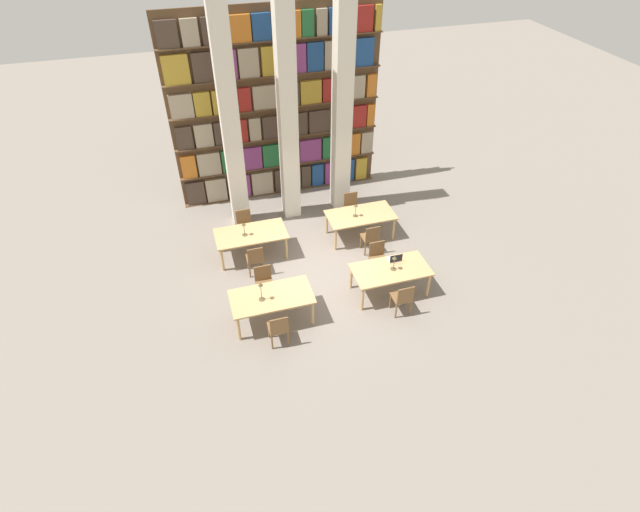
{
  "coord_description": "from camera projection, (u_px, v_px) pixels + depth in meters",
  "views": [
    {
      "loc": [
        -2.71,
        -9.28,
        8.44
      ],
      "look_at": [
        0.0,
        -0.12,
        0.66
      ],
      "focal_mm": 28.0,
      "sensor_mm": 36.0,
      "label": 1
    }
  ],
  "objects": [
    {
      "name": "ground_plane",
      "position": [
        319.0,
        273.0,
        12.83
      ],
      "size": [
        40.0,
        40.0,
        0.0
      ],
      "primitive_type": "plane",
      "color": "gray"
    },
    {
      "name": "bookshelf_bank",
      "position": [
        277.0,
        111.0,
        14.27
      ],
      "size": [
        6.06,
        0.35,
        5.5
      ],
      "color": "brown",
      "rests_on": "ground_plane"
    },
    {
      "name": "pillar_left",
      "position": [
        230.0,
        124.0,
        12.75
      ],
      "size": [
        0.47,
        0.47,
        6.0
      ],
      "color": "silver",
      "rests_on": "ground_plane"
    },
    {
      "name": "pillar_center",
      "position": [
        288.0,
        118.0,
        13.08
      ],
      "size": [
        0.47,
        0.47,
        6.0
      ],
      "color": "silver",
      "rests_on": "ground_plane"
    },
    {
      "name": "pillar_right",
      "position": [
        342.0,
        111.0,
        13.41
      ],
      "size": [
        0.47,
        0.47,
        6.0
      ],
      "color": "silver",
      "rests_on": "ground_plane"
    },
    {
      "name": "reading_table_0",
      "position": [
        272.0,
        299.0,
        11.16
      ],
      "size": [
        1.84,
        0.96,
        0.73
      ],
      "color": "tan",
      "rests_on": "ground_plane"
    },
    {
      "name": "chair_0",
      "position": [
        278.0,
        328.0,
        10.69
      ],
      "size": [
        0.42,
        0.4,
        0.89
      ],
      "color": "brown",
      "rests_on": "ground_plane"
    },
    {
      "name": "chair_1",
      "position": [
        264.0,
        282.0,
        11.83
      ],
      "size": [
        0.42,
        0.4,
        0.89
      ],
      "rotation": [
        0.0,
        0.0,
        3.14
      ],
      "color": "brown",
      "rests_on": "ground_plane"
    },
    {
      "name": "desk_lamp_0",
      "position": [
        261.0,
        288.0,
        10.82
      ],
      "size": [
        0.14,
        0.14,
        0.49
      ],
      "color": "brown",
      "rests_on": "reading_table_0"
    },
    {
      "name": "reading_table_1",
      "position": [
        390.0,
        272.0,
        11.88
      ],
      "size": [
        1.84,
        0.96,
        0.73
      ],
      "color": "tan",
      "rests_on": "ground_plane"
    },
    {
      "name": "chair_2",
      "position": [
        403.0,
        298.0,
        11.41
      ],
      "size": [
        0.42,
        0.4,
        0.89
      ],
      "color": "brown",
      "rests_on": "ground_plane"
    },
    {
      "name": "chair_3",
      "position": [
        378.0,
        257.0,
        12.55
      ],
      "size": [
        0.42,
        0.4,
        0.89
      ],
      "rotation": [
        0.0,
        0.0,
        3.14
      ],
      "color": "brown",
      "rests_on": "ground_plane"
    },
    {
      "name": "desk_lamp_1",
      "position": [
        394.0,
        261.0,
        11.66
      ],
      "size": [
        0.14,
        0.14,
        0.39
      ],
      "color": "brown",
      "rests_on": "reading_table_1"
    },
    {
      "name": "laptop",
      "position": [
        395.0,
        259.0,
        12.06
      ],
      "size": [
        0.32,
        0.22,
        0.21
      ],
      "rotation": [
        0.0,
        0.0,
        3.14
      ],
      "color": "silver",
      "rests_on": "reading_table_1"
    },
    {
      "name": "reading_table_2",
      "position": [
        251.0,
        236.0,
        12.99
      ],
      "size": [
        1.84,
        0.96,
        0.73
      ],
      "color": "tan",
      "rests_on": "ground_plane"
    },
    {
      "name": "chair_4",
      "position": [
        255.0,
        259.0,
        12.51
      ],
      "size": [
        0.42,
        0.4,
        0.89
      ],
      "color": "brown",
      "rests_on": "ground_plane"
    },
    {
      "name": "chair_5",
      "position": [
        245.0,
        225.0,
        13.65
      ],
      "size": [
        0.42,
        0.4,
        0.89
      ],
      "rotation": [
        0.0,
        0.0,
        3.14
      ],
      "color": "brown",
      "rests_on": "ground_plane"
    },
    {
      "name": "desk_lamp_2",
      "position": [
        244.0,
        227.0,
        12.71
      ],
      "size": [
        0.14,
        0.14,
        0.39
      ],
      "color": "brown",
      "rests_on": "reading_table_2"
    },
    {
      "name": "reading_table_3",
      "position": [
        360.0,
        217.0,
        13.66
      ],
      "size": [
        1.84,
        0.96,
        0.73
      ],
      "color": "tan",
      "rests_on": "ground_plane"
    },
    {
      "name": "chair_6",
      "position": [
        371.0,
        237.0,
        13.2
      ],
      "size": [
        0.42,
        0.4,
        0.89
      ],
      "color": "brown",
      "rests_on": "ground_plane"
    },
    {
      "name": "chair_7",
      "position": [
        352.0,
        207.0,
        14.33
      ],
      "size": [
        0.42,
        0.4,
        0.89
      ],
      "rotation": [
        0.0,
        0.0,
        3.14
      ],
      "color": "brown",
      "rests_on": "ground_plane"
    },
    {
      "name": "desk_lamp_3",
      "position": [
        356.0,
        208.0,
        13.38
      ],
      "size": [
        0.14,
        0.14,
        0.39
      ],
      "color": "brown",
      "rests_on": "reading_table_3"
    }
  ]
}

